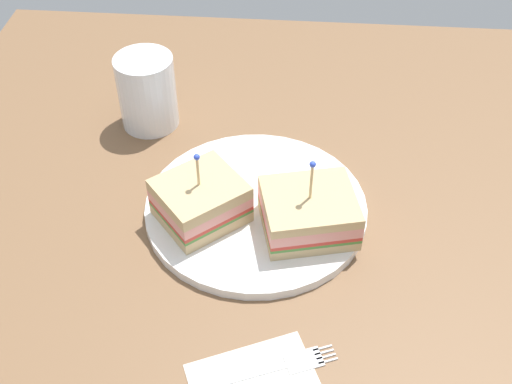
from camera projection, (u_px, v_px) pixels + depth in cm
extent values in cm
cube|color=brown|center=(256.00, 217.00, 76.48)|extent=(91.50, 91.50, 2.00)
cylinder|color=white|center=(256.00, 208.00, 75.36)|extent=(26.11, 26.11, 1.23)
cube|color=tan|center=(308.00, 223.00, 71.90)|extent=(10.83, 11.81, 1.19)
cube|color=#478438|center=(308.00, 218.00, 71.35)|extent=(10.83, 11.81, 0.40)
cube|color=red|center=(308.00, 216.00, 71.04)|extent=(10.83, 11.81, 0.50)
cube|color=#E59389|center=(309.00, 210.00, 70.37)|extent=(10.83, 11.81, 1.41)
cube|color=tan|center=(310.00, 201.00, 69.47)|extent=(10.83, 11.81, 1.19)
cylinder|color=tan|center=(311.00, 183.00, 67.60)|extent=(0.30, 0.30, 5.39)
sphere|color=blue|center=(313.00, 164.00, 65.73)|extent=(0.70, 0.70, 0.70)
cube|color=tan|center=(201.00, 212.00, 72.99)|extent=(11.98, 12.08, 1.46)
cube|color=#478438|center=(201.00, 206.00, 72.34)|extent=(11.98, 12.08, 0.40)
cube|color=red|center=(201.00, 203.00, 72.03)|extent=(11.98, 12.08, 0.50)
cube|color=#E59389|center=(200.00, 198.00, 71.42)|extent=(11.98, 12.08, 1.27)
cube|color=tan|center=(199.00, 189.00, 70.47)|extent=(11.98, 12.08, 1.46)
cylinder|color=tan|center=(198.00, 173.00, 68.84)|extent=(0.30, 0.30, 4.68)
sphere|color=blue|center=(197.00, 157.00, 67.22)|extent=(0.70, 0.70, 0.70)
cylinder|color=gold|center=(149.00, 104.00, 86.13)|extent=(6.81, 6.81, 6.15)
cylinder|color=white|center=(147.00, 92.00, 84.75)|extent=(7.73, 7.73, 10.11)
cube|color=silver|center=(253.00, 374.00, 60.13)|extent=(3.00, 6.30, 0.35)
cube|color=silver|center=(304.00, 360.00, 61.21)|extent=(3.38, 4.16, 0.35)
cube|color=silver|center=(328.00, 361.00, 61.16)|extent=(0.91, 1.92, 0.35)
cube|color=silver|center=(326.00, 356.00, 61.50)|extent=(0.91, 1.92, 0.35)
cube|color=silver|center=(324.00, 352.00, 61.85)|extent=(0.91, 1.92, 0.35)
cube|color=silver|center=(322.00, 348.00, 62.19)|extent=(0.91, 1.92, 0.35)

